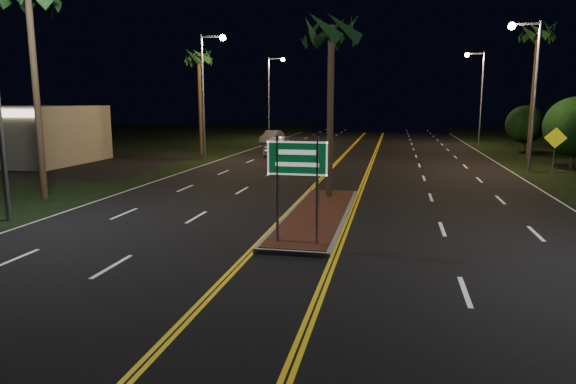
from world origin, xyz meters
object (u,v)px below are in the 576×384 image
(streetlight_left_near, at_px, (4,63))
(streetlight_left_mid, at_px, (208,82))
(warning_sign, at_px, (555,144))
(streetlight_right_far, at_px, (478,87))
(shrub_mid, at_px, (575,127))
(highway_sign, at_px, (297,168))
(palm_median, at_px, (331,31))
(palm_left_far, at_px, (199,58))
(streetlight_left_far, at_px, (272,89))
(car_near, at_px, (278,143))
(streetlight_right_mid, at_px, (529,79))
(palm_right_far, at_px, (538,34))
(median_island, at_px, (317,215))
(car_far, at_px, (272,136))
(shrub_far, at_px, (525,124))

(streetlight_left_near, xyz_separation_m, streetlight_left_mid, (0.00, 20.00, 0.00))
(streetlight_left_mid, xyz_separation_m, warning_sign, (22.43, -3.94, -3.76))
(streetlight_right_far, relative_size, shrub_mid, 1.95)
(highway_sign, relative_size, palm_median, 0.39)
(streetlight_left_mid, bearing_deg, palm_left_far, 118.67)
(streetlight_left_far, bearing_deg, car_near, -74.95)
(streetlight_left_far, bearing_deg, streetlight_left_near, -90.00)
(streetlight_right_mid, xyz_separation_m, car_near, (-17.16, 6.89, -4.73))
(palm_right_far, height_order, car_near, palm_right_far)
(streetlight_right_mid, distance_m, car_near, 19.09)
(highway_sign, distance_m, palm_left_far, 28.77)
(median_island, height_order, car_near, car_near)
(streetlight_left_near, bearing_deg, car_far, 88.19)
(streetlight_left_near, xyz_separation_m, streetlight_right_mid, (21.23, 18.00, 0.00))
(highway_sign, height_order, streetlight_left_far, streetlight_left_far)
(shrub_far, distance_m, car_near, 21.60)
(median_island, bearing_deg, shrub_far, 64.55)
(median_island, relative_size, warning_sign, 3.58)
(shrub_mid, bearing_deg, streetlight_left_mid, 180.00)
(highway_sign, height_order, palm_right_far, palm_right_far)
(streetlight_left_far, height_order, shrub_mid, streetlight_left_far)
(shrub_mid, distance_m, shrub_far, 12.01)
(streetlight_left_mid, distance_m, shrub_mid, 24.79)
(palm_left_far, bearing_deg, streetlight_left_far, 82.22)
(shrub_far, bearing_deg, car_far, 172.01)
(palm_median, bearing_deg, shrub_far, 61.58)
(palm_median, xyz_separation_m, shrub_far, (13.80, 25.50, -4.94))
(median_island, bearing_deg, car_near, 106.66)
(palm_left_far, distance_m, warning_sign, 26.52)
(warning_sign, bearing_deg, streetlight_left_mid, -179.31)
(shrub_far, bearing_deg, streetlight_right_mid, -102.82)
(streetlight_right_far, distance_m, car_near, 22.11)
(car_near, bearing_deg, highway_sign, -80.72)
(palm_right_far, relative_size, car_far, 2.21)
(shrub_far, bearing_deg, shrub_mid, -89.05)
(streetlight_right_mid, distance_m, streetlight_right_far, 20.00)
(palm_right_far, bearing_deg, palm_median, -123.28)
(streetlight_left_far, height_order, palm_right_far, palm_right_far)
(palm_left_far, distance_m, shrub_far, 28.30)
(highway_sign, relative_size, car_far, 0.69)
(shrub_mid, height_order, warning_sign, shrub_mid)
(streetlight_left_mid, relative_size, streetlight_left_far, 1.00)
(streetlight_right_far, xyz_separation_m, car_near, (-17.16, -13.11, -4.73))
(shrub_far, xyz_separation_m, car_far, (-23.30, 3.27, -1.56))
(median_island, bearing_deg, streetlight_left_near, -164.22)
(car_far, bearing_deg, median_island, -68.25)
(streetlight_left_mid, bearing_deg, car_far, 85.83)
(streetlight_left_mid, xyz_separation_m, shrub_mid, (24.61, 0.00, -2.93))
(palm_left_far, height_order, shrub_mid, palm_left_far)
(palm_median, xyz_separation_m, car_near, (-6.55, 18.39, -6.35))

